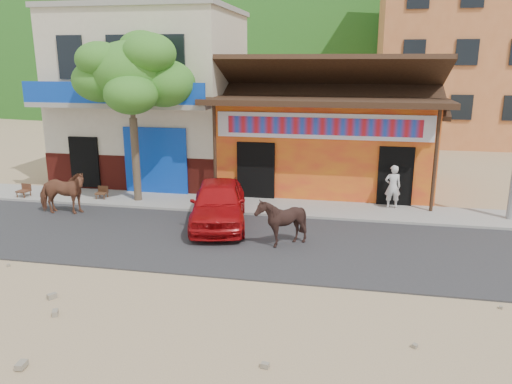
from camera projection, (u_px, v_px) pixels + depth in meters
The scene contains 15 objects.
ground at pixel (217, 278), 12.07m from camera, with size 120.00×120.00×0.00m, color #9E825B.
road at pixel (240, 242), 14.43m from camera, with size 60.00×5.00×0.04m, color #28282B.
sidewalk at pixel (262, 206), 17.74m from camera, with size 60.00×2.00×0.12m, color gray.
dance_club at pixel (327, 142), 20.71m from camera, with size 8.00×6.00×3.60m, color orange.
cafe_building at pixel (154, 98), 21.67m from camera, with size 7.00×6.00×7.00m, color beige.
apartment_front at pixel (453, 45), 31.60m from camera, with size 9.00×9.00×12.00m, color #CC723F.
hillside at pixel (339, 12), 75.34m from camera, with size 100.00×40.00×24.00m, color #194C14.
tree at pixel (133, 118), 17.62m from camera, with size 3.00×3.00×6.00m, color #2D721E, non-canonical shape.
cow_tan at pixel (62, 193), 16.79m from camera, with size 0.80×1.76×1.48m, color brown.
cow_dark at pixel (281, 222), 13.91m from camera, with size 1.15×1.29×1.42m, color black.
red_car at pixel (218, 203), 15.74m from camera, with size 1.68×4.17×1.42m, color #AC0C0F.
scooter at pixel (222, 190), 18.01m from camera, with size 0.59×1.69×0.89m, color black.
pedestrian at pixel (393, 187), 17.19m from camera, with size 0.55×0.36×1.52m, color silver.
cafe_chair_left at pixel (23, 185), 18.68m from camera, with size 0.41×0.41×0.88m, color #4E291A, non-canonical shape.
cafe_chair_right at pixel (101, 188), 18.46m from camera, with size 0.39×0.39×0.83m, color #4E2A1A, non-canonical shape.
Camera 1 is at (3.07, -10.73, 5.14)m, focal length 35.00 mm.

